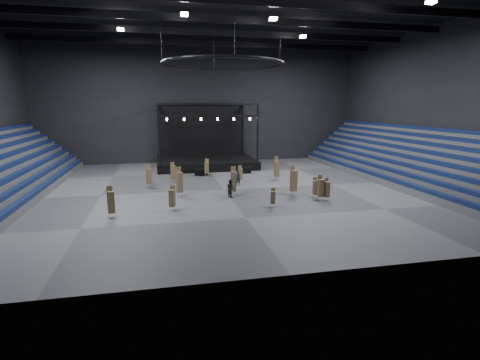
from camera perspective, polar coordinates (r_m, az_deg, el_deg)
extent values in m
plane|color=#535355|center=(40.19, -2.48, -1.49)|extent=(50.00, 50.00, 0.00)
cube|color=black|center=(40.21, -2.72, 24.39)|extent=(50.00, 42.00, 0.20)
cube|color=black|center=(59.99, -6.03, 11.38)|extent=(50.00, 0.20, 18.00)
cube|color=black|center=(18.81, 8.41, 11.41)|extent=(50.00, 0.20, 18.00)
cube|color=black|center=(49.89, 27.53, 10.19)|extent=(0.20, 42.00, 18.00)
cube|color=#535356|center=(42.26, -32.45, -2.13)|extent=(7.20, 40.00, 0.75)
cube|color=black|center=(41.10, -28.24, -1.21)|extent=(0.59, 40.00, 0.40)
cube|color=black|center=(41.23, -29.54, -0.24)|extent=(0.59, 40.00, 0.40)
cube|color=black|center=(41.38, -30.83, 0.73)|extent=(0.59, 40.00, 0.40)
cube|color=black|center=(41.57, -32.10, 1.69)|extent=(0.59, 40.00, 0.40)
cube|color=#535356|center=(48.45, 23.32, 0.26)|extent=(7.20, 40.00, 0.75)
cube|color=black|center=(46.53, 20.07, 0.79)|extent=(0.59, 40.00, 0.40)
cube|color=#535356|center=(48.65, 23.78, 0.71)|extent=(6.30, 40.00, 1.50)
cube|color=black|center=(46.90, 21.06, 1.73)|extent=(0.59, 40.00, 0.40)
cube|color=#535356|center=(48.85, 24.25, 1.16)|extent=(5.40, 40.00, 2.25)
cube|color=black|center=(47.28, 22.04, 2.66)|extent=(0.59, 40.00, 0.40)
cube|color=#535356|center=(49.06, 24.71, 1.61)|extent=(4.50, 40.00, 3.00)
cube|color=black|center=(47.70, 23.01, 3.56)|extent=(0.59, 40.00, 0.40)
cube|color=#535356|center=(49.28, 25.16, 2.05)|extent=(3.60, 40.00, 3.75)
cube|color=black|center=(48.14, 23.96, 4.45)|extent=(0.59, 40.00, 0.40)
cube|color=#535356|center=(49.50, 25.61, 2.49)|extent=(2.70, 40.00, 4.50)
cube|color=black|center=(48.60, 24.89, 5.32)|extent=(0.59, 40.00, 0.40)
cube|color=#535356|center=(49.73, 26.06, 2.92)|extent=(1.80, 40.00, 5.25)
cube|color=black|center=(49.08, 25.81, 6.18)|extent=(0.59, 40.00, 0.40)
cube|color=#535356|center=(49.96, 26.51, 3.35)|extent=(0.90, 40.00, 6.00)
cube|color=black|center=(49.59, 26.71, 7.01)|extent=(0.59, 40.00, 0.40)
cube|color=black|center=(55.16, -5.22, 2.64)|extent=(14.00, 10.00, 1.20)
cube|color=black|center=(59.41, -5.87, 7.72)|extent=(13.30, 0.30, 8.00)
cylinder|color=black|center=(49.68, -12.28, 6.69)|extent=(0.24, 0.24, 7.80)
cylinder|color=black|center=(58.85, -12.30, 7.39)|extent=(0.24, 0.24, 7.80)
cylinder|color=black|center=(51.39, 2.71, 7.08)|extent=(0.24, 0.24, 7.80)
cylinder|color=black|center=(60.31, 0.45, 7.73)|extent=(0.24, 0.24, 7.80)
cube|color=black|center=(49.96, -4.73, 11.41)|extent=(13.40, 0.25, 0.25)
cube|color=black|center=(59.09, -5.93, 11.38)|extent=(13.40, 0.25, 0.25)
cube|color=black|center=(49.98, -4.70, 9.69)|extent=(13.40, 0.20, 0.20)
cylinder|color=white|center=(49.57, -11.09, 9.05)|extent=(0.24, 0.24, 0.35)
cylinder|color=white|center=(49.67, -8.52, 9.14)|extent=(0.24, 0.24, 0.35)
cylinder|color=white|center=(49.86, -5.97, 9.21)|extent=(0.24, 0.24, 0.35)
cylinder|color=white|center=(50.15, -3.43, 9.26)|extent=(0.24, 0.24, 0.35)
cylinder|color=white|center=(50.53, -0.94, 9.29)|extent=(0.24, 0.24, 0.35)
cylinder|color=white|center=(51.01, 1.52, 9.31)|extent=(0.24, 0.24, 0.35)
torus|color=black|center=(39.39, -2.65, 17.28)|extent=(12.30, 12.30, 0.30)
cylinder|color=black|center=(41.14, 6.15, 20.49)|extent=(0.04, 0.04, 5.00)
cylinder|color=black|center=(45.58, -4.01, 19.63)|extent=(0.04, 0.04, 5.00)
cylinder|color=black|center=(39.18, -11.98, 20.78)|extent=(0.04, 0.04, 5.00)
cylinder|color=black|center=(33.92, -0.86, 22.52)|extent=(0.04, 0.04, 5.00)
cube|color=black|center=(33.34, -0.50, 25.72)|extent=(49.00, 0.35, 0.70)
cube|color=black|center=(40.04, -2.71, 23.27)|extent=(49.00, 0.35, 0.70)
cube|color=black|center=(46.83, -4.23, 21.51)|extent=(49.00, 0.35, 0.70)
cube|color=black|center=(54.65, -5.48, 20.03)|extent=(49.00, 0.35, 0.70)
cube|color=white|center=(34.50, 27.13, 23.03)|extent=(0.60, 0.60, 0.25)
cube|color=white|center=(43.44, -17.74, 21.02)|extent=(0.60, 0.60, 0.25)
cube|color=white|center=(46.37, 9.55, 20.74)|extent=(0.60, 0.60, 0.25)
cube|color=white|center=(35.55, -8.49, 23.70)|extent=(0.60, 0.60, 0.25)
cube|color=white|center=(37.00, 5.09, 23.28)|extent=(0.60, 0.60, 0.25)
cube|color=black|center=(48.46, -6.20, 1.18)|extent=(1.31, 0.79, 0.83)
cube|color=black|center=(48.45, -5.63, 1.20)|extent=(1.40, 1.04, 0.84)
cube|color=black|center=(49.74, 0.97, 1.52)|extent=(1.33, 0.75, 0.85)
cylinder|color=silver|center=(44.29, -10.36, -0.18)|extent=(0.03, 0.03, 0.42)
cylinder|color=silver|center=(44.69, -10.38, -0.08)|extent=(0.03, 0.03, 0.42)
cylinder|color=silver|center=(44.31, -9.84, -0.15)|extent=(0.03, 0.03, 0.42)
cylinder|color=silver|center=(44.70, -9.87, -0.05)|extent=(0.03, 0.03, 0.42)
cube|color=olive|center=(44.31, -10.16, 1.16)|extent=(0.63, 0.63, 1.59)
cube|color=olive|center=(44.38, -10.28, 2.15)|extent=(0.48, 0.21, 0.87)
cylinder|color=silver|center=(42.03, -13.91, -0.92)|extent=(0.03, 0.03, 0.45)
cylinder|color=silver|center=(42.46, -13.89, -0.80)|extent=(0.03, 0.03, 0.45)
cylinder|color=silver|center=(42.02, -13.32, -0.90)|extent=(0.03, 0.03, 0.45)
cylinder|color=silver|center=(42.44, -13.31, -0.78)|extent=(0.03, 0.03, 0.45)
cube|color=olive|center=(42.03, -13.67, 0.54)|extent=(0.65, 0.65, 1.63)
cube|color=olive|center=(42.12, -13.78, 1.61)|extent=(0.52, 0.18, 0.90)
cylinder|color=silver|center=(36.12, 11.97, -2.89)|extent=(0.03, 0.03, 0.39)
cylinder|color=silver|center=(36.45, 11.73, -2.75)|extent=(0.03, 0.03, 0.39)
cylinder|color=silver|center=(36.27, 12.50, -2.85)|extent=(0.03, 0.03, 0.39)
cylinder|color=silver|center=(36.60, 12.26, -2.72)|extent=(0.03, 0.03, 0.39)
cube|color=olive|center=(36.13, 12.19, -1.22)|extent=(0.50, 0.50, 1.67)
cube|color=olive|center=(36.13, 12.09, 0.06)|extent=(0.45, 0.09, 0.92)
cylinder|color=silver|center=(37.06, 11.25, -2.52)|extent=(0.03, 0.03, 0.36)
cylinder|color=silver|center=(37.36, 11.05, -2.40)|extent=(0.03, 0.03, 0.36)
cylinder|color=silver|center=(37.19, 11.74, -2.49)|extent=(0.03, 0.03, 0.36)
cylinder|color=silver|center=(37.50, 11.53, -2.37)|extent=(0.03, 0.03, 0.36)
cube|color=olive|center=(37.08, 11.44, -1.13)|extent=(0.44, 0.44, 1.39)
cube|color=olive|center=(37.11, 11.37, -0.11)|extent=(0.42, 0.07, 0.76)
cylinder|color=silver|center=(37.38, -1.27, -2.12)|extent=(0.03, 0.03, 0.44)
cylinder|color=silver|center=(37.78, -1.39, -1.97)|extent=(0.03, 0.03, 0.44)
cylinder|color=silver|center=(37.46, -0.64, -2.09)|extent=(0.03, 0.03, 0.44)
cylinder|color=silver|center=(37.86, -0.77, -1.94)|extent=(0.03, 0.03, 0.44)
cube|color=olive|center=(37.35, -1.02, -0.21)|extent=(0.64, 0.64, 2.00)
cube|color=olive|center=(37.39, -1.01, 1.29)|extent=(0.51, 0.18, 1.10)
cylinder|color=silver|center=(37.38, -9.44, -2.27)|extent=(0.03, 0.03, 0.45)
cylinder|color=silver|center=(37.79, -9.47, -2.12)|extent=(0.03, 0.03, 0.45)
cylinder|color=silver|center=(37.40, -8.79, -2.24)|extent=(0.03, 0.03, 0.45)
cylinder|color=silver|center=(37.81, -8.83, -2.09)|extent=(0.03, 0.03, 0.45)
cube|color=olive|center=(37.33, -9.19, -0.34)|extent=(0.68, 0.68, 2.02)
cube|color=olive|center=(37.35, -9.36, 1.17)|extent=(0.51, 0.22, 1.11)
cylinder|color=silver|center=(32.58, -10.55, -4.41)|extent=(0.03, 0.03, 0.38)
cylinder|color=silver|center=(32.93, -10.57, -4.24)|extent=(0.03, 0.03, 0.38)
cylinder|color=silver|center=(32.59, -9.92, -4.38)|extent=(0.03, 0.03, 0.38)
cylinder|color=silver|center=(32.94, -9.94, -4.21)|extent=(0.03, 0.03, 0.38)
cube|color=olive|center=(32.52, -10.30, -2.74)|extent=(0.59, 0.59, 1.47)
cube|color=olive|center=(32.54, -10.23, -1.50)|extent=(0.43, 0.22, 0.81)
cylinder|color=silver|center=(47.58, -5.27, 0.75)|extent=(0.03, 0.03, 0.40)
cylinder|color=silver|center=(47.95, -5.33, 0.83)|extent=(0.03, 0.03, 0.40)
cylinder|color=silver|center=(47.63, -4.81, 0.77)|extent=(0.03, 0.03, 0.40)
cylinder|color=silver|center=(48.00, -4.87, 0.85)|extent=(0.03, 0.03, 0.40)
cube|color=olive|center=(47.63, -5.09, 1.92)|extent=(0.60, 0.60, 1.48)
cube|color=olive|center=(47.71, -5.07, 2.77)|extent=(0.46, 0.19, 0.82)
cylinder|color=silver|center=(37.79, 7.94, -2.07)|extent=(0.03, 0.03, 0.45)
cylinder|color=silver|center=(38.18, 7.72, -1.92)|extent=(0.03, 0.03, 0.45)
cylinder|color=silver|center=(37.94, 8.55, -2.03)|extent=(0.03, 0.03, 0.45)
cylinder|color=silver|center=(38.33, 8.32, -1.89)|extent=(0.03, 0.03, 0.45)
cube|color=olive|center=(37.79, 8.19, -0.11)|extent=(0.72, 0.72, 2.08)
cube|color=olive|center=(37.76, 7.99, 1.41)|extent=(0.50, 0.27, 1.14)
cylinder|color=silver|center=(36.31, 12.94, -2.89)|extent=(0.03, 0.03, 0.35)
cylinder|color=silver|center=(36.60, 12.72, -2.77)|extent=(0.03, 0.03, 0.35)
cylinder|color=silver|center=(36.45, 13.42, -2.86)|extent=(0.03, 0.03, 0.35)
cylinder|color=silver|center=(36.74, 13.20, -2.74)|extent=(0.03, 0.03, 0.35)
cube|color=olive|center=(36.31, 13.14, -1.40)|extent=(0.48, 0.48, 1.49)
cube|color=olive|center=(36.31, 13.03, -0.27)|extent=(0.41, 0.12, 0.82)
cylinder|color=silver|center=(43.85, -0.12, -0.15)|extent=(0.03, 0.03, 0.35)
cylinder|color=silver|center=(44.17, -0.21, -0.06)|extent=(0.03, 0.03, 0.35)
cylinder|color=silver|center=(43.92, 0.31, -0.13)|extent=(0.03, 0.03, 0.35)
cylinder|color=silver|center=(44.24, 0.22, -0.05)|extent=(0.03, 0.03, 0.35)
cube|color=olive|center=(43.88, 0.05, 0.97)|extent=(0.46, 0.46, 1.31)
cube|color=olive|center=(43.94, -0.02, 1.79)|extent=(0.41, 0.09, 0.72)
cylinder|color=silver|center=(45.39, 5.43, 0.24)|extent=(0.03, 0.03, 0.42)
cylinder|color=silver|center=(45.76, 5.28, 0.34)|extent=(0.03, 0.03, 0.42)
cylinder|color=silver|center=(45.51, 5.91, 0.26)|extent=(0.03, 0.03, 0.42)
cylinder|color=silver|center=(45.88, 5.76, 0.36)|extent=(0.03, 0.03, 0.42)
cube|color=olive|center=(45.42, 5.62, 1.76)|extent=(0.52, 0.52, 1.94)
cube|color=olive|center=(45.48, 5.55, 2.94)|extent=(0.49, 0.08, 1.06)
cylinder|color=silver|center=(33.29, 4.84, -3.95)|extent=(0.03, 0.03, 0.34)
cylinder|color=silver|center=(33.58, 4.68, -3.80)|extent=(0.03, 0.03, 0.34)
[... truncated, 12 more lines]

